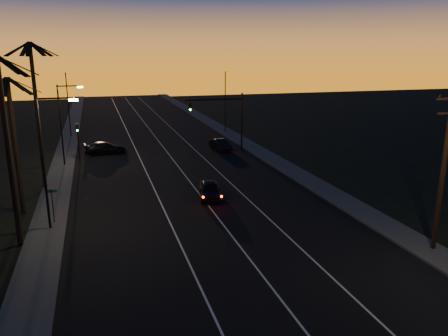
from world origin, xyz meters
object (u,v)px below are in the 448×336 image
object	(u,v)px
signal_mast	(223,112)
cross_car	(106,148)
utility_pole	(444,166)
right_car	(220,145)
lead_car	(210,190)

from	to	relation	value
signal_mast	cross_car	xyz separation A→B (m)	(-13.74, 2.63, -4.06)
utility_pole	right_car	world-z (taller)	utility_pole
signal_mast	right_car	world-z (taller)	signal_mast
signal_mast	right_car	size ratio (longest dim) A/B	1.70
signal_mast	lead_car	size ratio (longest dim) A/B	1.47
right_car	cross_car	xyz separation A→B (m)	(-13.64, 1.77, 0.06)
utility_pole	signal_mast	xyz separation A→B (m)	(-4.46, 29.99, -0.53)
signal_mast	right_car	distance (m)	4.20
signal_mast	utility_pole	bearing A→B (deg)	-81.53
utility_pole	right_car	distance (m)	31.53
utility_pole	right_car	xyz separation A→B (m)	(-4.56, 30.85, -4.65)
lead_car	right_car	size ratio (longest dim) A/B	1.15
lead_car	cross_car	world-z (taller)	cross_car
lead_car	cross_car	distance (m)	20.73
signal_mast	lead_car	bearing A→B (deg)	-109.96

